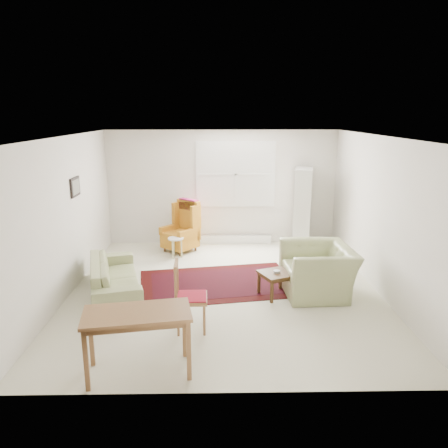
{
  "coord_description": "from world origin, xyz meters",
  "views": [
    {
      "loc": [
        -0.13,
        -6.74,
        2.84
      ],
      "look_at": [
        0.0,
        0.3,
        1.05
      ],
      "focal_mm": 35.0,
      "sensor_mm": 36.0,
      "label": 1
    }
  ],
  "objects_px": {
    "stool": "(176,248)",
    "cabinet": "(303,209)",
    "wingback_chair": "(180,226)",
    "desk_chair": "(191,296)",
    "sofa": "(114,270)",
    "armchair": "(318,265)",
    "coffee_table": "(276,284)",
    "desk": "(138,342)"
  },
  "relations": [
    {
      "from": "sofa",
      "to": "wingback_chair",
      "type": "height_order",
      "value": "wingback_chair"
    },
    {
      "from": "wingback_chair",
      "to": "desk",
      "type": "height_order",
      "value": "wingback_chair"
    },
    {
      "from": "wingback_chair",
      "to": "cabinet",
      "type": "bearing_deg",
      "value": 46.18
    },
    {
      "from": "wingback_chair",
      "to": "stool",
      "type": "distance_m",
      "value": 0.54
    },
    {
      "from": "sofa",
      "to": "coffee_table",
      "type": "bearing_deg",
      "value": -109.71
    },
    {
      "from": "sofa",
      "to": "armchair",
      "type": "xyz_separation_m",
      "value": [
        3.29,
        -0.08,
        0.09
      ]
    },
    {
      "from": "armchair",
      "to": "wingback_chair",
      "type": "height_order",
      "value": "wingback_chair"
    },
    {
      "from": "cabinet",
      "to": "desk",
      "type": "relative_size",
      "value": 1.48
    },
    {
      "from": "sofa",
      "to": "stool",
      "type": "bearing_deg",
      "value": -40.95
    },
    {
      "from": "sofa",
      "to": "cabinet",
      "type": "height_order",
      "value": "cabinet"
    },
    {
      "from": "coffee_table",
      "to": "cabinet",
      "type": "distance_m",
      "value": 2.84
    },
    {
      "from": "wingback_chair",
      "to": "coffee_table",
      "type": "relative_size",
      "value": 2.23
    },
    {
      "from": "sofa",
      "to": "stool",
      "type": "distance_m",
      "value": 1.95
    },
    {
      "from": "sofa",
      "to": "desk_chair",
      "type": "relative_size",
      "value": 1.95
    },
    {
      "from": "sofa",
      "to": "armchair",
      "type": "height_order",
      "value": "armchair"
    },
    {
      "from": "cabinet",
      "to": "desk",
      "type": "xyz_separation_m",
      "value": [
        -2.72,
        -4.7,
        -0.49
      ]
    },
    {
      "from": "cabinet",
      "to": "armchair",
      "type": "bearing_deg",
      "value": -82.28
    },
    {
      "from": "sofa",
      "to": "wingback_chair",
      "type": "distance_m",
      "value": 2.36
    },
    {
      "from": "wingback_chair",
      "to": "desk",
      "type": "distance_m",
      "value": 4.47
    },
    {
      "from": "desk_chair",
      "to": "sofa",
      "type": "bearing_deg",
      "value": 43.89
    },
    {
      "from": "stool",
      "to": "cabinet",
      "type": "xyz_separation_m",
      "value": [
        2.67,
        0.66,
        0.65
      ]
    },
    {
      "from": "sofa",
      "to": "cabinet",
      "type": "bearing_deg",
      "value": -70.83
    },
    {
      "from": "wingback_chair",
      "to": "desk",
      "type": "relative_size",
      "value": 0.93
    },
    {
      "from": "desk",
      "to": "desk_chair",
      "type": "xyz_separation_m",
      "value": [
        0.54,
        1.0,
        0.11
      ]
    },
    {
      "from": "sofa",
      "to": "cabinet",
      "type": "distance_m",
      "value": 4.28
    },
    {
      "from": "coffee_table",
      "to": "desk_chair",
      "type": "bearing_deg",
      "value": -139.66
    },
    {
      "from": "coffee_table",
      "to": "wingback_chair",
      "type": "bearing_deg",
      "value": 125.89
    },
    {
      "from": "armchair",
      "to": "desk_chair",
      "type": "height_order",
      "value": "desk_chair"
    },
    {
      "from": "armchair",
      "to": "desk_chair",
      "type": "bearing_deg",
      "value": -61.12
    },
    {
      "from": "wingback_chair",
      "to": "stool",
      "type": "relative_size",
      "value": 2.58
    },
    {
      "from": "sofa",
      "to": "desk",
      "type": "bearing_deg",
      "value": -176.51
    },
    {
      "from": "sofa",
      "to": "armchair",
      "type": "bearing_deg",
      "value": -106.79
    },
    {
      "from": "stool",
      "to": "desk_chair",
      "type": "relative_size",
      "value": 0.44
    },
    {
      "from": "desk",
      "to": "desk_chair",
      "type": "distance_m",
      "value": 1.14
    },
    {
      "from": "stool",
      "to": "cabinet",
      "type": "relative_size",
      "value": 0.24
    },
    {
      "from": "desk",
      "to": "stool",
      "type": "bearing_deg",
      "value": 89.17
    },
    {
      "from": "wingback_chair",
      "to": "stool",
      "type": "xyz_separation_m",
      "value": [
        -0.05,
        -0.43,
        -0.33
      ]
    },
    {
      "from": "desk",
      "to": "cabinet",
      "type": "bearing_deg",
      "value": 59.9
    },
    {
      "from": "stool",
      "to": "cabinet",
      "type": "bearing_deg",
      "value": 13.86
    },
    {
      "from": "desk_chair",
      "to": "wingback_chair",
      "type": "bearing_deg",
      "value": 5.51
    },
    {
      "from": "cabinet",
      "to": "desk_chair",
      "type": "height_order",
      "value": "cabinet"
    },
    {
      "from": "wingback_chair",
      "to": "coffee_table",
      "type": "bearing_deg",
      "value": -12.96
    }
  ]
}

